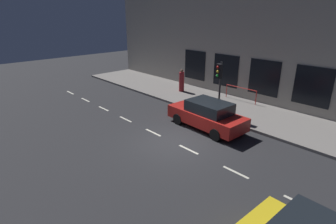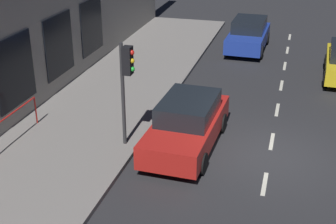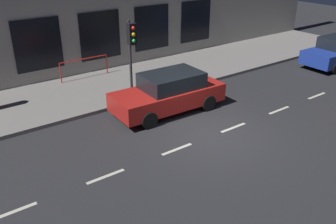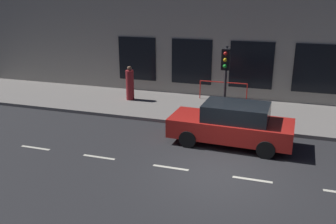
% 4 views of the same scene
% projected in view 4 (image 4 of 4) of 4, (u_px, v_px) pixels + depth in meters
% --- Properties ---
extents(ground_plane, '(60.00, 60.00, 0.00)m').
position_uv_depth(ground_plane, '(220.00, 175.00, 11.36)').
color(ground_plane, '#28282B').
extents(sidewalk, '(4.50, 32.00, 0.15)m').
position_uv_depth(sidewalk, '(244.00, 113.00, 16.99)').
color(sidewalk, gray).
rests_on(sidewalk, ground).
extents(building_facade, '(0.65, 32.00, 7.59)m').
position_uv_depth(building_facade, '(255.00, 27.00, 18.15)').
color(building_facade, gray).
rests_on(building_facade, ground).
extents(lane_centre_line, '(0.12, 27.20, 0.01)m').
position_uv_depth(lane_centre_line, '(252.00, 180.00, 11.06)').
color(lane_centre_line, beige).
rests_on(lane_centre_line, ground).
extents(traffic_light, '(0.46, 0.32, 3.26)m').
position_uv_depth(traffic_light, '(225.00, 68.00, 14.66)').
color(traffic_light, '#2D2D30').
rests_on(traffic_light, sidewalk).
extents(parked_car_2, '(2.01, 4.54, 1.58)m').
position_uv_depth(parked_car_2, '(232.00, 124.00, 13.46)').
color(parked_car_2, red).
rests_on(parked_car_2, ground).
extents(pedestrian_0, '(0.41, 0.41, 1.75)m').
position_uv_depth(pedestrian_0, '(130.00, 84.00, 18.68)').
color(pedestrian_0, maroon).
rests_on(pedestrian_0, sidewalk).
extents(red_railing, '(0.05, 2.45, 0.97)m').
position_uv_depth(red_railing, '(223.00, 86.00, 18.55)').
color(red_railing, red).
rests_on(red_railing, sidewalk).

